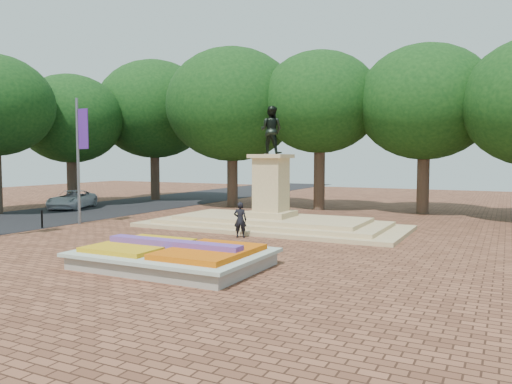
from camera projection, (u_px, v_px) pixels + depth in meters
ground at (183, 254)px, 19.31m from camera, size 90.00×90.00×0.00m
asphalt_street at (29, 218)px, 30.52m from camera, size 9.00×90.00×0.02m
flower_bed at (174, 256)px, 17.04m from camera, size 6.30×4.30×0.91m
monument at (271, 211)px, 26.36m from camera, size 14.00×6.00×6.40m
tree_row_back at (365, 114)px, 33.81m from camera, size 44.80×8.80×10.43m
van at (72, 199)px, 36.38m from camera, size 3.88×5.23×1.32m
pedestrian at (240, 220)px, 23.23m from camera, size 0.70×0.57×1.67m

